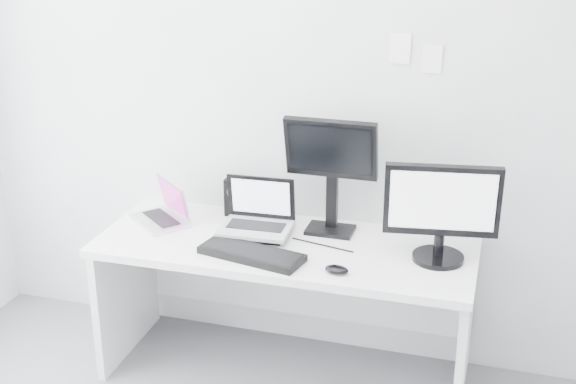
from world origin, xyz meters
name	(u,v)px	position (x,y,z in m)	size (l,w,h in m)	color
back_wall	(305,99)	(0.00, 1.60, 1.35)	(3.60, 3.60, 0.00)	silver
desk	(285,310)	(0.00, 1.25, 0.36)	(1.80, 0.70, 0.73)	white
macbook	(158,202)	(-0.68, 1.31, 0.84)	(0.30, 0.22, 0.22)	silver
speaker	(236,196)	(-0.35, 1.53, 0.83)	(0.10, 0.10, 0.20)	black
dell_laptop	(255,209)	(-0.16, 1.29, 0.87)	(0.34, 0.26, 0.28)	#A6A8AE
rear_monitor	(331,174)	(0.18, 1.44, 1.03)	(0.44, 0.16, 0.60)	black
samsung_monitor	(441,212)	(0.72, 1.27, 0.96)	(0.51, 0.23, 0.47)	black
keyboard	(252,254)	(-0.10, 1.06, 0.75)	(0.49, 0.17, 0.03)	black
mouse	(337,270)	(0.31, 1.01, 0.75)	(0.11, 0.07, 0.04)	black
wall_note_0	(400,48)	(0.45, 1.59, 1.62)	(0.10, 0.00, 0.14)	white
wall_note_1	(432,59)	(0.60, 1.59, 1.58)	(0.09, 0.00, 0.13)	white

